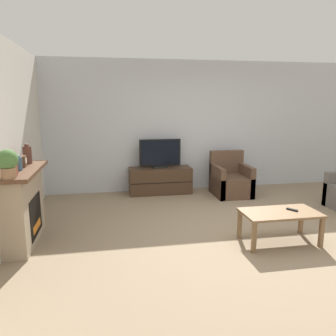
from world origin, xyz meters
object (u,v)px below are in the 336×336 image
object	(u,v)px
tv_stand	(160,180)
tv	(160,155)
remote	(292,210)
potted_plant	(8,162)
mantel_vase_left	(12,168)
coffee_table	(280,216)
fireplace	(23,205)
armchair	(230,181)
mantel_vase_right	(27,154)
mantel_clock	(23,161)
mantel_vase_centre_left	(19,163)

from	to	relation	value
tv_stand	tv	bearing A→B (deg)	-90.00
remote	potted_plant	bearing A→B (deg)	146.08
mantel_vase_left	coffee_table	distance (m)	3.41
coffee_table	tv_stand	bearing A→B (deg)	113.73
fireplace	armchair	bearing A→B (deg)	25.58
mantel_vase_right	armchair	xyz separation A→B (m)	(3.53, 1.31, -0.85)
mantel_vase_right	coffee_table	bearing A→B (deg)	-16.80
mantel_vase_right	remote	distance (m)	3.71
mantel_vase_left	tv	distance (m)	3.27
mantel_clock	mantel_vase_left	bearing A→B (deg)	-90.09
potted_plant	mantel_clock	bearing A→B (deg)	89.93
potted_plant	armchair	xyz separation A→B (m)	(3.53, 2.24, -0.91)
mantel_vase_centre_left	tv	world-z (taller)	mantel_vase_centre_left
fireplace	tv	size ratio (longest dim) A/B	1.51
mantel_vase_right	potted_plant	xyz separation A→B (m)	(0.00, -0.92, 0.05)
mantel_vase_left	armchair	distance (m)	4.17
tv	coffee_table	xyz separation A→B (m)	(1.18, -2.69, -0.44)
potted_plant	mantel_vase_left	bearing A→B (deg)	90.00
mantel_vase_right	mantel_vase_centre_left	bearing A→B (deg)	-90.00
potted_plant	armchair	distance (m)	4.27
tv	remote	bearing A→B (deg)	-62.87
fireplace	tv_stand	world-z (taller)	fireplace
mantel_vase_centre_left	armchair	world-z (taller)	mantel_vase_centre_left
mantel_vase_centre_left	mantel_clock	size ratio (longest dim) A/B	1.31
mantel_clock	tv	xyz separation A→B (m)	(2.14, 1.94, -0.27)
mantel_vase_left	mantel_vase_right	distance (m)	0.77
mantel_clock	armchair	size ratio (longest dim) A/B	0.17
mantel_clock	armchair	bearing A→B (deg)	23.98
potted_plant	tv	size ratio (longest dim) A/B	0.40
mantel_vase_left	fireplace	bearing A→B (deg)	92.48
mantel_clock	tv_stand	xyz separation A→B (m)	(2.14, 1.94, -0.81)
mantel_vase_centre_left	mantel_clock	bearing A→B (deg)	89.80
mantel_vase_left	tv_stand	world-z (taller)	mantel_vase_left
mantel_vase_left	tv	world-z (taller)	mantel_vase_left
tv_stand	mantel_vase_left	bearing A→B (deg)	-131.23
mantel_vase_centre_left	mantel_clock	world-z (taller)	mantel_vase_centre_left
tv	remote	world-z (taller)	tv
tv_stand	potted_plant	bearing A→B (deg)	-129.45
mantel_vase_left	potted_plant	bearing A→B (deg)	-90.00
fireplace	tv	world-z (taller)	tv
mantel_vase_centre_left	remote	bearing A→B (deg)	-8.18
mantel_vase_centre_left	armchair	xyz separation A→B (m)	(3.53, 1.79, -0.81)
mantel_vase_right	tv	bearing A→B (deg)	38.10
mantel_vase_left	mantel_clock	xyz separation A→B (m)	(0.00, 0.51, -0.01)
tv_stand	coffee_table	bearing A→B (deg)	-66.27
tv_stand	tv	size ratio (longest dim) A/B	1.51
mantel_vase_left	armchair	size ratio (longest dim) A/B	0.22
tv_stand	remote	size ratio (longest dim) A/B	8.60
armchair	mantel_clock	bearing A→B (deg)	-156.02
mantel_clock	armchair	distance (m)	3.94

